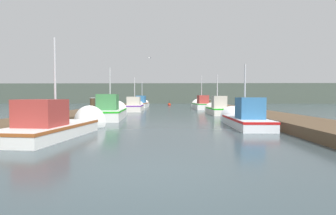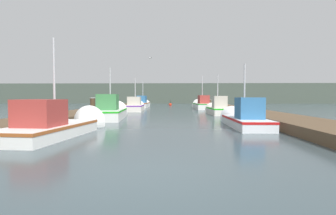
# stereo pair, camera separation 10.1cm
# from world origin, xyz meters

# --- Properties ---
(ground_plane) EXTENTS (200.00, 200.00, 0.00)m
(ground_plane) POSITION_xyz_m (0.00, 0.00, 0.00)
(ground_plane) COLOR #38474C
(dock_left) EXTENTS (2.82, 40.00, 0.42)m
(dock_left) POSITION_xyz_m (-6.37, 16.00, 0.21)
(dock_left) COLOR brown
(dock_left) RESTS_ON ground_plane
(dock_right) EXTENTS (2.82, 40.00, 0.42)m
(dock_right) POSITION_xyz_m (6.37, 16.00, 0.21)
(dock_right) COLOR brown
(dock_right) RESTS_ON ground_plane
(distant_shore_ridge) EXTENTS (120.00, 16.00, 4.41)m
(distant_shore_ridge) POSITION_xyz_m (0.00, 60.04, 2.20)
(distant_shore_ridge) COLOR #424C42
(distant_shore_ridge) RESTS_ON ground_plane
(fishing_boat_0) EXTENTS (2.19, 5.75, 4.22)m
(fishing_boat_0) POSITION_xyz_m (-3.91, 5.29, 0.38)
(fishing_boat_0) COLOR silver
(fishing_boat_0) RESTS_ON ground_plane
(fishing_boat_1) EXTENTS (1.52, 5.31, 3.54)m
(fishing_boat_1) POSITION_xyz_m (3.92, 8.47, 0.39)
(fishing_boat_1) COLOR silver
(fishing_boat_1) RESTS_ON ground_plane
(fishing_boat_2) EXTENTS (2.37, 6.43, 3.97)m
(fishing_boat_2) POSITION_xyz_m (-3.94, 13.15, 0.46)
(fishing_boat_2) COLOR silver
(fishing_boat_2) RESTS_ON ground_plane
(fishing_boat_3) EXTENTS (1.57, 4.83, 3.69)m
(fishing_boat_3) POSITION_xyz_m (4.01, 17.51, 0.45)
(fishing_boat_3) COLOR silver
(fishing_boat_3) RESTS_ON ground_plane
(fishing_boat_4) EXTENTS (1.94, 6.08, 3.91)m
(fishing_boat_4) POSITION_xyz_m (-3.75, 22.73, 0.45)
(fishing_boat_4) COLOR silver
(fishing_boat_4) RESTS_ON ground_plane
(fishing_boat_5) EXTENTS (2.13, 5.53, 4.50)m
(fishing_boat_5) POSITION_xyz_m (3.64, 26.84, 0.52)
(fishing_boat_5) COLOR silver
(fishing_boat_5) RESTS_ON ground_plane
(fishing_boat_6) EXTENTS (1.47, 6.07, 3.92)m
(fishing_boat_6) POSITION_xyz_m (-4.07, 31.14, 0.55)
(fishing_boat_6) COLOR silver
(fishing_boat_6) RESTS_ON ground_plane
(mooring_piling_0) EXTENTS (0.26, 0.26, 1.42)m
(mooring_piling_0) POSITION_xyz_m (-4.82, 17.10, 0.72)
(mooring_piling_0) COLOR #473523
(mooring_piling_0) RESTS_ON ground_plane
(mooring_piling_1) EXTENTS (0.32, 0.32, 1.08)m
(mooring_piling_1) POSITION_xyz_m (4.91, 28.96, 0.55)
(mooring_piling_1) COLOR #473523
(mooring_piling_1) RESTS_ON ground_plane
(mooring_piling_2) EXTENTS (0.36, 0.36, 1.41)m
(mooring_piling_2) POSITION_xyz_m (-4.99, 12.37, 0.71)
(mooring_piling_2) COLOR #473523
(mooring_piling_2) RESTS_ON ground_plane
(mooring_piling_3) EXTENTS (0.36, 0.36, 1.38)m
(mooring_piling_3) POSITION_xyz_m (-5.15, 17.39, 0.70)
(mooring_piling_3) COLOR #473523
(mooring_piling_3) RESTS_ON ground_plane
(channel_buoy) EXTENTS (0.51, 0.51, 1.01)m
(channel_buoy) POSITION_xyz_m (-0.50, 39.58, 0.15)
(channel_buoy) COLOR red
(channel_buoy) RESTS_ON ground_plane
(seagull_lead) EXTENTS (0.49, 0.45, 0.12)m
(seagull_lead) POSITION_xyz_m (-2.22, 22.89, 5.56)
(seagull_lead) COLOR white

